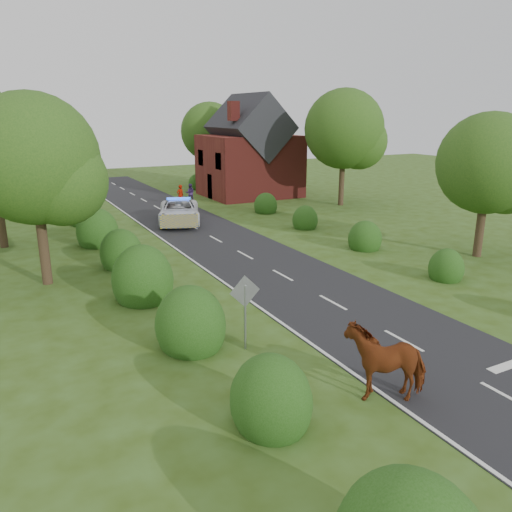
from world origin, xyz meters
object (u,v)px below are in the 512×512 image
police_van (179,211)px  pedestrian_purple (190,193)px  road_sign (245,302)px  pedestrian_red (180,195)px  cow (385,364)px

police_van → pedestrian_purple: size_ratio=4.01×
police_van → pedestrian_purple: (3.65, 7.55, -0.01)m
road_sign → police_van: (4.66, 19.59, -0.83)m
pedestrian_red → pedestrian_purple: (1.31, 1.18, -0.06)m
cow → police_van: bearing=-162.7°
road_sign → pedestrian_red: size_ratio=1.46×
police_van → pedestrian_red: police_van is taller
cow → pedestrian_red: (4.80, 30.09, 0.00)m
police_van → pedestrian_purple: bearing=83.9°
pedestrian_red → pedestrian_purple: size_ratio=1.08×
road_sign → pedestrian_red: (7.00, 25.96, -0.78)m
cow → pedestrian_purple: bearing=-167.9°
pedestrian_purple → pedestrian_red: bearing=65.1°
cow → pedestrian_purple: (6.11, 31.27, -0.06)m
road_sign → police_van: road_sign is taller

